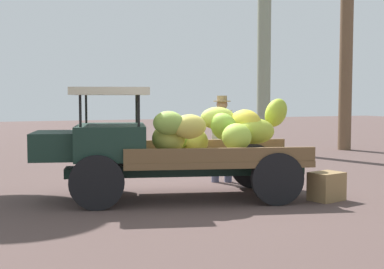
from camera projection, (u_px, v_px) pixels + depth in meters
ground_plane at (169, 196)px, 9.07m from camera, size 60.00×60.00×0.00m
truck at (166, 143)px, 8.82m from camera, size 4.66×2.66×1.86m
farmer at (222, 133)px, 10.52m from camera, size 0.56×0.53×1.73m
wooden_crate at (327, 186)px, 8.71m from camera, size 0.61×0.52×0.47m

